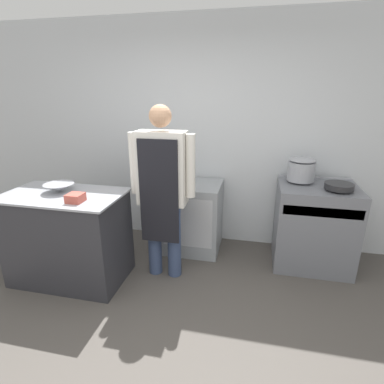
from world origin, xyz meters
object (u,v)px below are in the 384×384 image
stock_pot (301,169)px  saute_pan (339,186)px  stove (314,226)px  plastic_tub (75,198)px  person_cook (162,184)px  fridge_unit (192,217)px  mixing_bowl (59,188)px

stock_pot → saute_pan: stock_pot is taller
stove → plastic_tub: size_ratio=6.84×
saute_pan → person_cook: bearing=-165.5°
plastic_tub → saute_pan: bearing=20.0°
saute_pan → fridge_unit: bearing=173.6°
mixing_bowl → stove: bearing=16.7°
person_cook → plastic_tub: size_ratio=12.81×
fridge_unit → stock_pot: size_ratio=2.93×
mixing_bowl → plastic_tub: mixing_bowl is taller
stove → saute_pan: size_ratio=3.35×
plastic_tub → fridge_unit: bearing=51.0°
stove → saute_pan: saute_pan is taller
person_cook → stove: bearing=19.7°
person_cook → stock_pot: person_cook is taller
stove → plastic_tub: bearing=-156.2°
mixing_bowl → plastic_tub: 0.39m
stove → stock_pot: (-0.18, 0.12, 0.61)m
stove → person_cook: (-1.55, -0.56, 0.55)m
stove → saute_pan: (0.16, -0.11, 0.51)m
plastic_tub → stock_pot: (2.05, 1.10, 0.10)m
person_cook → plastic_tub: 0.80m
fridge_unit → saute_pan: saute_pan is taller
plastic_tub → saute_pan: size_ratio=0.49×
fridge_unit → person_cook: person_cook is taller
fridge_unit → person_cook: (-0.17, -0.62, 0.59)m
fridge_unit → plastic_tub: (-0.85, -1.04, 0.55)m
fridge_unit → stock_pot: stock_pot is taller
fridge_unit → saute_pan: size_ratio=2.99×
person_cook → mixing_bowl: (-1.00, -0.21, -0.04)m
person_cook → saute_pan: size_ratio=6.27×
mixing_bowl → saute_pan: size_ratio=1.04×
plastic_tub → mixing_bowl: bearing=145.3°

